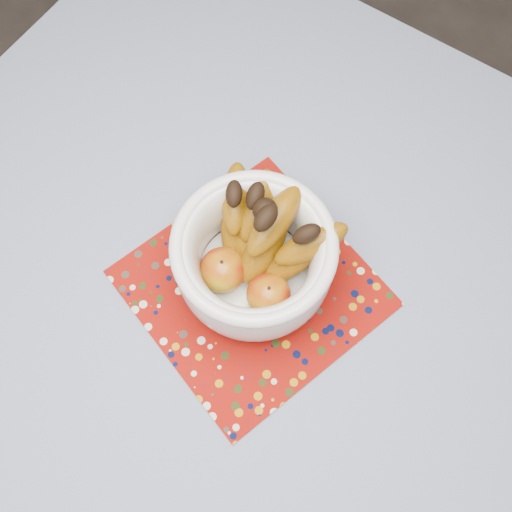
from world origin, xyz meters
name	(u,v)px	position (x,y,z in m)	size (l,w,h in m)	color
table	(239,324)	(0.00, 0.00, 0.67)	(1.20, 1.20, 0.75)	brown
tablecloth	(238,311)	(0.00, 0.00, 0.76)	(1.32, 1.32, 0.01)	slate
placemat	(252,288)	(0.00, 0.04, 0.76)	(0.35, 0.35, 0.00)	maroon
fruit_bowl	(257,249)	(-0.01, 0.07, 0.85)	(0.29, 0.25, 0.20)	white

